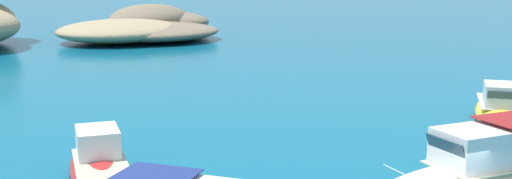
% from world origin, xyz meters
% --- Properties ---
extents(islet_small, '(27.43, 27.20, 4.25)m').
position_xyz_m(islet_small, '(6.97, 65.99, 1.53)').
color(islet_small, '#756651').
rests_on(islet_small, ground).
extents(motorboat_yellow, '(8.01, 8.38, 2.63)m').
position_xyz_m(motorboat_yellow, '(11.79, 10.07, 0.88)').
color(motorboat_yellow, yellow).
rests_on(motorboat_yellow, ground).
extents(motorboat_red, '(3.45, 8.44, 2.42)m').
position_xyz_m(motorboat_red, '(-10.77, 10.27, 0.81)').
color(motorboat_red, red).
rests_on(motorboat_red, ground).
extents(motorboat_cream, '(10.24, 3.35, 3.18)m').
position_xyz_m(motorboat_cream, '(2.05, 1.99, 1.01)').
color(motorboat_cream, beige).
rests_on(motorboat_cream, ground).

